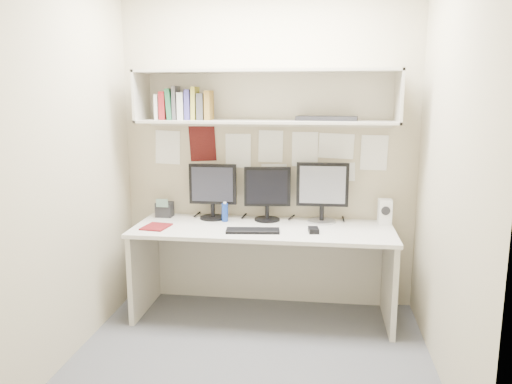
# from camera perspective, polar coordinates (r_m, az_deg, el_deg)

# --- Properties ---
(floor) EXTENTS (2.40, 2.00, 0.01)m
(floor) POSITION_cam_1_polar(r_m,az_deg,el_deg) (3.54, -0.53, -18.27)
(floor) COLOR #4B4C51
(floor) RESTS_ON ground
(wall_back) EXTENTS (2.40, 0.02, 2.60)m
(wall_back) POSITION_cam_1_polar(r_m,az_deg,el_deg) (4.10, 1.41, 4.98)
(wall_back) COLOR tan
(wall_back) RESTS_ON ground
(wall_front) EXTENTS (2.40, 0.02, 2.60)m
(wall_front) POSITION_cam_1_polar(r_m,az_deg,el_deg) (2.15, -4.37, -0.60)
(wall_front) COLOR tan
(wall_front) RESTS_ON ground
(wall_left) EXTENTS (0.02, 2.00, 2.60)m
(wall_left) POSITION_cam_1_polar(r_m,az_deg,el_deg) (3.49, -20.49, 3.23)
(wall_left) COLOR tan
(wall_left) RESTS_ON ground
(wall_right) EXTENTS (0.02, 2.00, 2.60)m
(wall_right) POSITION_cam_1_polar(r_m,az_deg,el_deg) (3.18, 21.39, 2.46)
(wall_right) COLOR tan
(wall_right) RESTS_ON ground
(desk) EXTENTS (2.00, 0.70, 0.73)m
(desk) POSITION_cam_1_polar(r_m,az_deg,el_deg) (3.97, 0.80, -9.08)
(desk) COLOR beige
(desk) RESTS_ON floor
(overhead_hutch) EXTENTS (2.00, 0.38, 0.40)m
(overhead_hutch) POSITION_cam_1_polar(r_m,az_deg,el_deg) (3.94, 1.22, 10.85)
(overhead_hutch) COLOR beige
(overhead_hutch) RESTS_ON wall_back
(pinned_papers) EXTENTS (1.92, 0.01, 0.48)m
(pinned_papers) POSITION_cam_1_polar(r_m,az_deg,el_deg) (4.10, 1.40, 4.27)
(pinned_papers) COLOR white
(pinned_papers) RESTS_ON wall_back
(monitor_left) EXTENTS (0.39, 0.21, 0.45)m
(monitor_left) POSITION_cam_1_polar(r_m,az_deg,el_deg) (4.09, -4.97, 0.36)
(monitor_left) COLOR black
(monitor_left) RESTS_ON desk
(monitor_center) EXTENTS (0.38, 0.21, 0.44)m
(monitor_center) POSITION_cam_1_polar(r_m,az_deg,el_deg) (4.02, 1.30, 0.10)
(monitor_center) COLOR black
(monitor_center) RESTS_ON desk
(monitor_right) EXTENTS (0.41, 0.23, 0.48)m
(monitor_right) POSITION_cam_1_polar(r_m,az_deg,el_deg) (3.99, 7.59, 0.22)
(monitor_right) COLOR #A5A5AA
(monitor_right) RESTS_ON desk
(keyboard) EXTENTS (0.41, 0.18, 0.02)m
(keyboard) POSITION_cam_1_polar(r_m,az_deg,el_deg) (3.72, -0.37, -4.44)
(keyboard) COLOR black
(keyboard) RESTS_ON desk
(mouse) EXTENTS (0.09, 0.13, 0.04)m
(mouse) POSITION_cam_1_polar(r_m,az_deg,el_deg) (3.73, 6.59, -4.35)
(mouse) COLOR black
(mouse) RESTS_ON desk
(speaker) EXTENTS (0.10, 0.11, 0.20)m
(speaker) POSITION_cam_1_polar(r_m,az_deg,el_deg) (4.05, 14.51, -2.20)
(speaker) COLOR silver
(speaker) RESTS_ON desk
(blue_bottle) EXTENTS (0.05, 0.05, 0.16)m
(blue_bottle) POSITION_cam_1_polar(r_m,az_deg,el_deg) (4.02, -3.58, -2.32)
(blue_bottle) COLOR navy
(blue_bottle) RESTS_ON desk
(maroon_notebook) EXTENTS (0.21, 0.24, 0.01)m
(maroon_notebook) POSITION_cam_1_polar(r_m,az_deg,el_deg) (3.92, -11.34, -3.92)
(maroon_notebook) COLOR maroon
(maroon_notebook) RESTS_ON desk
(desk_phone) EXTENTS (0.13, 0.12, 0.16)m
(desk_phone) POSITION_cam_1_polar(r_m,az_deg,el_deg) (4.24, -10.41, -1.94)
(desk_phone) COLOR black
(desk_phone) RESTS_ON desk
(book_stack) EXTENTS (0.44, 0.16, 0.26)m
(book_stack) POSITION_cam_1_polar(r_m,az_deg,el_deg) (4.02, -8.18, 9.80)
(book_stack) COLOR silver
(book_stack) RESTS_ON overhead_hutch
(hutch_tray) EXTENTS (0.48, 0.22, 0.03)m
(hutch_tray) POSITION_cam_1_polar(r_m,az_deg,el_deg) (3.90, 8.10, 8.34)
(hutch_tray) COLOR black
(hutch_tray) RESTS_ON overhead_hutch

